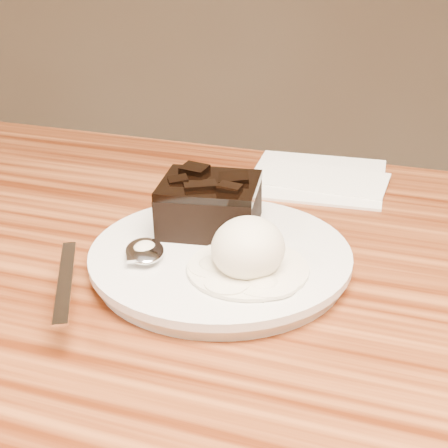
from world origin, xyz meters
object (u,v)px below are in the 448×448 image
(ice_cream_scoop, at_px, (248,248))
(spoon, at_px, (145,253))
(napkin, at_px, (317,177))
(brownie, at_px, (210,208))
(plate, at_px, (220,260))

(ice_cream_scoop, bearing_deg, spoon, -175.24)
(ice_cream_scoop, xyz_separation_m, napkin, (0.00, 0.27, -0.04))
(brownie, height_order, ice_cream_scoop, ice_cream_scoop)
(plate, distance_m, napkin, 0.25)
(ice_cream_scoop, relative_size, spoon, 0.34)
(brownie, relative_size, napkin, 0.57)
(ice_cream_scoop, bearing_deg, napkin, 89.05)
(spoon, bearing_deg, plate, 3.68)
(plate, height_order, napkin, plate)
(brownie, height_order, napkin, brownie)
(plate, relative_size, ice_cream_scoop, 3.58)
(brownie, relative_size, spoon, 0.47)
(plate, bearing_deg, ice_cream_scoop, -39.07)
(ice_cream_scoop, distance_m, spoon, 0.09)
(ice_cream_scoop, relative_size, napkin, 0.41)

